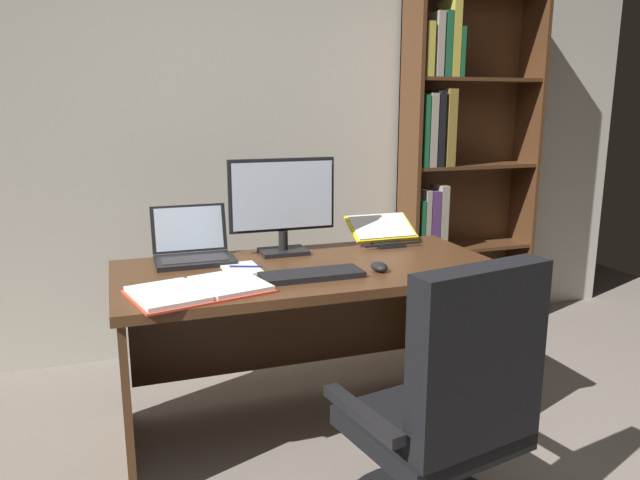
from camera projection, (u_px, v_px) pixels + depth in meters
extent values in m
cube|color=beige|center=(268.00, 115.00, 3.56)|extent=(5.03, 0.12, 2.78)
cube|color=#4C2D19|center=(310.00, 271.00, 2.63)|extent=(1.66, 0.79, 0.04)
cube|color=#4C2D19|center=(125.00, 378.00, 2.46)|extent=(0.03, 0.73, 0.72)
cube|color=#4C2D19|center=(464.00, 331.00, 2.96)|extent=(0.03, 0.73, 0.72)
cube|color=#4C2D19|center=(288.00, 318.00, 3.04)|extent=(1.54, 0.03, 0.50)
cube|color=#4C2D19|center=(409.00, 168.00, 3.70)|extent=(0.02, 0.27, 2.14)
cube|color=#4C2D19|center=(525.00, 164.00, 3.97)|extent=(0.02, 0.27, 2.14)
cube|color=#4C2D19|center=(458.00, 164.00, 3.95)|extent=(0.88, 0.01, 2.14)
cube|color=#4C2D19|center=(461.00, 323.00, 4.07)|extent=(0.83, 0.25, 0.02)
cube|color=gray|center=(416.00, 305.00, 3.87)|extent=(0.06, 0.17, 0.33)
cube|color=gold|center=(425.00, 298.00, 3.88)|extent=(0.06, 0.17, 0.42)
cube|color=maroon|center=(432.00, 301.00, 3.92)|extent=(0.04, 0.20, 0.35)
cube|color=#4C2D19|center=(465.00, 246.00, 3.95)|extent=(0.83, 0.25, 0.02)
cube|color=#195633|center=(416.00, 225.00, 3.77)|extent=(0.03, 0.21, 0.33)
cube|color=gray|center=(423.00, 220.00, 3.75)|extent=(0.03, 0.16, 0.39)
cube|color=#512D66|center=(428.00, 220.00, 3.79)|extent=(0.06, 0.21, 0.38)
cube|color=gray|center=(439.00, 217.00, 3.78)|extent=(0.05, 0.16, 0.41)
cube|color=#4C2D19|center=(469.00, 166.00, 3.83)|extent=(0.83, 0.25, 0.02)
cube|color=#195633|center=(421.00, 131.00, 3.62)|extent=(0.03, 0.16, 0.43)
cube|color=gray|center=(427.00, 130.00, 3.65)|extent=(0.05, 0.20, 0.44)
cube|color=black|center=(435.00, 129.00, 3.66)|extent=(0.04, 0.17, 0.45)
cube|color=olive|center=(446.00, 128.00, 3.67)|extent=(0.06, 0.16, 0.46)
cube|color=#4C2D19|center=(474.00, 80.00, 3.72)|extent=(0.83, 0.25, 0.02)
cube|color=gold|center=(424.00, 50.00, 3.53)|extent=(0.05, 0.18, 0.31)
cube|color=gray|center=(433.00, 45.00, 3.56)|extent=(0.04, 0.21, 0.36)
cube|color=#195633|center=(443.00, 45.00, 3.55)|extent=(0.04, 0.16, 0.37)
cube|color=gold|center=(448.00, 39.00, 3.58)|extent=(0.05, 0.22, 0.44)
cube|color=#195633|center=(454.00, 53.00, 3.62)|extent=(0.03, 0.22, 0.29)
cylinder|color=black|center=(428.00, 475.00, 2.08)|extent=(0.06, 0.06, 0.30)
cube|color=black|center=(430.00, 426.00, 2.04)|extent=(0.58, 0.57, 0.07)
cube|color=black|center=(478.00, 359.00, 1.80)|extent=(0.49, 0.19, 0.57)
cube|color=black|center=(362.00, 414.00, 1.87)|extent=(0.12, 0.39, 0.04)
cube|color=black|center=(492.00, 374.00, 2.15)|extent=(0.12, 0.39, 0.04)
cube|color=black|center=(283.00, 251.00, 2.85)|extent=(0.22, 0.16, 0.02)
cylinder|color=black|center=(283.00, 240.00, 2.84)|extent=(0.04, 0.04, 0.09)
cube|color=black|center=(282.00, 195.00, 2.80)|extent=(0.51, 0.02, 0.34)
cube|color=silver|center=(283.00, 195.00, 2.78)|extent=(0.48, 0.00, 0.31)
cube|color=black|center=(194.00, 261.00, 2.68)|extent=(0.34, 0.23, 0.02)
cube|color=#2D2D30|center=(195.00, 259.00, 2.66)|extent=(0.29, 0.13, 0.00)
cube|color=black|center=(189.00, 228.00, 2.79)|extent=(0.34, 0.06, 0.22)
cube|color=silver|center=(189.00, 228.00, 2.78)|extent=(0.31, 0.05, 0.19)
cube|color=black|center=(312.00, 275.00, 2.45)|extent=(0.42, 0.15, 0.02)
ellipsoid|color=black|center=(379.00, 267.00, 2.55)|extent=(0.06, 0.10, 0.04)
cube|color=black|center=(389.00, 245.00, 3.00)|extent=(0.14, 0.12, 0.01)
cube|color=black|center=(393.00, 244.00, 2.96)|extent=(0.30, 0.01, 0.01)
cube|color=yellow|center=(381.00, 227.00, 3.08)|extent=(0.34, 0.19, 0.11)
cube|color=white|center=(381.00, 226.00, 3.07)|extent=(0.31, 0.17, 0.09)
cube|color=#DB422D|center=(167.00, 297.00, 2.20)|extent=(0.32, 0.37, 0.01)
cube|color=#DB422D|center=(230.00, 286.00, 2.33)|extent=(0.32, 0.37, 0.01)
cube|color=white|center=(167.00, 294.00, 2.19)|extent=(0.30, 0.35, 0.02)
cube|color=white|center=(230.00, 283.00, 2.32)|extent=(0.30, 0.35, 0.02)
cylinder|color=#B7B7BC|center=(200.00, 289.00, 2.26)|extent=(0.09, 0.28, 0.02)
cube|color=white|center=(241.00, 269.00, 2.57)|extent=(0.16, 0.22, 0.01)
cylinder|color=navy|center=(246.00, 266.00, 2.57)|extent=(0.13, 0.06, 0.01)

